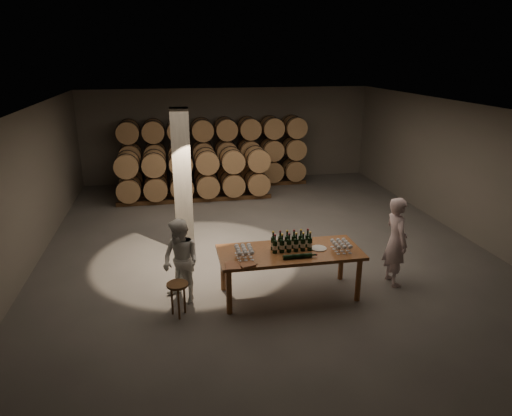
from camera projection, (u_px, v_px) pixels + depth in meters
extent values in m
plane|color=#555350|center=(262.00, 243.00, 10.89)|extent=(12.00, 12.00, 0.00)
plane|color=#605E59|center=(263.00, 107.00, 9.87)|extent=(12.00, 12.00, 0.00)
plane|color=slate|center=(228.00, 135.00, 15.96)|extent=(10.00, 0.00, 10.00)
plane|color=slate|center=(377.00, 324.00, 4.80)|extent=(10.00, 0.00, 10.00)
plane|color=slate|center=(27.00, 190.00, 9.49)|extent=(0.00, 12.00, 12.00)
plane|color=slate|center=(460.00, 169.00, 11.27)|extent=(0.00, 12.00, 12.00)
cube|color=slate|center=(182.00, 180.00, 10.24)|extent=(0.40, 0.40, 3.20)
cylinder|color=brown|center=(229.00, 292.00, 7.82)|extent=(0.10, 0.10, 0.84)
cylinder|color=brown|center=(358.00, 280.00, 8.24)|extent=(0.10, 0.10, 0.84)
cylinder|color=brown|center=(223.00, 270.00, 8.62)|extent=(0.10, 0.10, 0.84)
cylinder|color=brown|center=(341.00, 260.00, 9.04)|extent=(0.10, 0.10, 0.84)
cube|color=brown|center=(290.00, 252.00, 8.29)|extent=(2.60, 1.10, 0.06)
cube|color=#55321D|center=(216.00, 186.00, 15.33)|extent=(6.26, 0.10, 0.12)
cube|color=#55321D|center=(215.00, 182.00, 15.89)|extent=(6.26, 0.10, 0.12)
cylinder|color=#A37D49|center=(132.00, 176.00, 14.99)|extent=(0.70, 0.95, 0.70)
cylinder|color=black|center=(132.00, 178.00, 14.75)|extent=(0.73, 0.04, 0.73)
cylinder|color=black|center=(133.00, 174.00, 15.23)|extent=(0.73, 0.04, 0.73)
cylinder|color=#A37D49|center=(157.00, 175.00, 15.13)|extent=(0.70, 0.95, 0.70)
cylinder|color=black|center=(156.00, 177.00, 14.89)|extent=(0.73, 0.04, 0.73)
cylinder|color=black|center=(157.00, 173.00, 15.37)|extent=(0.73, 0.04, 0.73)
cylinder|color=#A37D49|center=(180.00, 174.00, 15.27)|extent=(0.70, 0.95, 0.70)
cylinder|color=black|center=(181.00, 176.00, 15.03)|extent=(0.73, 0.04, 0.73)
cylinder|color=black|center=(180.00, 172.00, 15.51)|extent=(0.73, 0.04, 0.73)
cylinder|color=#A37D49|center=(204.00, 173.00, 15.41)|extent=(0.70, 0.95, 0.70)
cylinder|color=black|center=(204.00, 175.00, 15.17)|extent=(0.73, 0.04, 0.73)
cylinder|color=black|center=(203.00, 171.00, 15.65)|extent=(0.73, 0.04, 0.73)
cylinder|color=#A37D49|center=(226.00, 172.00, 15.55)|extent=(0.70, 0.95, 0.70)
cylinder|color=black|center=(227.00, 174.00, 15.30)|extent=(0.73, 0.04, 0.73)
cylinder|color=black|center=(226.00, 170.00, 15.79)|extent=(0.73, 0.04, 0.73)
cylinder|color=#A37D49|center=(249.00, 171.00, 15.69)|extent=(0.70, 0.95, 0.70)
cylinder|color=black|center=(250.00, 173.00, 15.44)|extent=(0.73, 0.04, 0.73)
cylinder|color=black|center=(248.00, 169.00, 15.93)|extent=(0.73, 0.04, 0.73)
cylinder|color=#A37D49|center=(271.00, 170.00, 15.82)|extent=(0.70, 0.95, 0.70)
cylinder|color=black|center=(273.00, 172.00, 15.58)|extent=(0.73, 0.04, 0.73)
cylinder|color=black|center=(269.00, 168.00, 16.07)|extent=(0.73, 0.04, 0.73)
cylinder|color=#A37D49|center=(293.00, 169.00, 15.96)|extent=(0.70, 0.95, 0.70)
cylinder|color=black|center=(295.00, 171.00, 15.72)|extent=(0.73, 0.04, 0.73)
cylinder|color=black|center=(291.00, 167.00, 16.21)|extent=(0.73, 0.04, 0.73)
cylinder|color=#A37D49|center=(130.00, 154.00, 14.75)|extent=(0.70, 0.95, 0.70)
cylinder|color=black|center=(130.00, 156.00, 14.51)|extent=(0.73, 0.04, 0.73)
cylinder|color=black|center=(131.00, 153.00, 15.00)|extent=(0.73, 0.04, 0.73)
cylinder|color=#A37D49|center=(155.00, 153.00, 14.89)|extent=(0.70, 0.95, 0.70)
cylinder|color=black|center=(155.00, 155.00, 14.65)|extent=(0.73, 0.04, 0.73)
cylinder|color=black|center=(155.00, 152.00, 15.13)|extent=(0.73, 0.04, 0.73)
cylinder|color=#A37D49|center=(179.00, 152.00, 15.03)|extent=(0.70, 0.95, 0.70)
cylinder|color=black|center=(179.00, 154.00, 14.79)|extent=(0.73, 0.04, 0.73)
cylinder|color=black|center=(179.00, 151.00, 15.27)|extent=(0.73, 0.04, 0.73)
cylinder|color=#A37D49|center=(203.00, 151.00, 15.17)|extent=(0.70, 0.95, 0.70)
cylinder|color=black|center=(203.00, 153.00, 14.93)|extent=(0.73, 0.04, 0.73)
cylinder|color=black|center=(202.00, 150.00, 15.41)|extent=(0.73, 0.04, 0.73)
cylinder|color=#A37D49|center=(226.00, 151.00, 15.31)|extent=(0.70, 0.95, 0.70)
cylinder|color=black|center=(227.00, 152.00, 15.07)|extent=(0.73, 0.04, 0.73)
cylinder|color=black|center=(225.00, 149.00, 15.55)|extent=(0.73, 0.04, 0.73)
cylinder|color=#A37D49|center=(249.00, 150.00, 15.45)|extent=(0.70, 0.95, 0.70)
cylinder|color=black|center=(250.00, 151.00, 15.21)|extent=(0.73, 0.04, 0.73)
cylinder|color=black|center=(248.00, 148.00, 15.69)|extent=(0.73, 0.04, 0.73)
cylinder|color=#A37D49|center=(271.00, 149.00, 15.59)|extent=(0.70, 0.95, 0.70)
cylinder|color=black|center=(273.00, 150.00, 15.34)|extent=(0.73, 0.04, 0.73)
cylinder|color=black|center=(270.00, 147.00, 15.83)|extent=(0.73, 0.04, 0.73)
cylinder|color=#A37D49|center=(293.00, 148.00, 15.73)|extent=(0.70, 0.95, 0.70)
cylinder|color=black|center=(295.00, 149.00, 15.48)|extent=(0.73, 0.04, 0.73)
cylinder|color=black|center=(291.00, 147.00, 15.97)|extent=(0.73, 0.04, 0.73)
cylinder|color=#A37D49|center=(128.00, 131.00, 14.52)|extent=(0.70, 0.95, 0.70)
cylinder|color=black|center=(128.00, 133.00, 14.27)|extent=(0.73, 0.04, 0.73)
cylinder|color=black|center=(129.00, 130.00, 14.76)|extent=(0.73, 0.04, 0.73)
cylinder|color=#A37D49|center=(153.00, 131.00, 14.65)|extent=(0.70, 0.95, 0.70)
cylinder|color=black|center=(153.00, 132.00, 14.41)|extent=(0.73, 0.04, 0.73)
cylinder|color=black|center=(153.00, 129.00, 14.90)|extent=(0.73, 0.04, 0.73)
cylinder|color=#A37D49|center=(178.00, 130.00, 14.79)|extent=(0.70, 0.95, 0.70)
cylinder|color=black|center=(178.00, 131.00, 14.55)|extent=(0.73, 0.04, 0.73)
cylinder|color=black|center=(178.00, 129.00, 15.04)|extent=(0.73, 0.04, 0.73)
cylinder|color=#A37D49|center=(202.00, 129.00, 14.93)|extent=(0.70, 0.95, 0.70)
cylinder|color=black|center=(203.00, 130.00, 14.69)|extent=(0.73, 0.04, 0.73)
cylinder|color=black|center=(201.00, 128.00, 15.17)|extent=(0.73, 0.04, 0.73)
cylinder|color=#A37D49|center=(226.00, 128.00, 15.07)|extent=(0.70, 0.95, 0.70)
cylinder|color=black|center=(227.00, 130.00, 14.83)|extent=(0.73, 0.04, 0.73)
cylinder|color=black|center=(225.00, 127.00, 15.31)|extent=(0.73, 0.04, 0.73)
cylinder|color=#A37D49|center=(249.00, 128.00, 15.21)|extent=(0.70, 0.95, 0.70)
cylinder|color=black|center=(250.00, 129.00, 14.97)|extent=(0.73, 0.04, 0.73)
cylinder|color=black|center=(247.00, 127.00, 15.45)|extent=(0.73, 0.04, 0.73)
cylinder|color=#A37D49|center=(272.00, 127.00, 15.35)|extent=(0.70, 0.95, 0.70)
cylinder|color=black|center=(273.00, 128.00, 15.11)|extent=(0.73, 0.04, 0.73)
cylinder|color=black|center=(270.00, 126.00, 15.59)|extent=(0.73, 0.04, 0.73)
cylinder|color=#A37D49|center=(294.00, 126.00, 15.49)|extent=(0.70, 0.95, 0.70)
cylinder|color=black|center=(296.00, 128.00, 15.25)|extent=(0.73, 0.04, 0.73)
cylinder|color=black|center=(292.00, 125.00, 15.73)|extent=(0.73, 0.04, 0.73)
cube|color=#55321D|center=(196.00, 200.00, 13.89)|extent=(4.70, 0.10, 0.12)
cube|color=#55321D|center=(195.00, 195.00, 14.45)|extent=(4.70, 0.10, 0.12)
cylinder|color=#A37D49|center=(129.00, 188.00, 13.69)|extent=(0.70, 0.95, 0.70)
cylinder|color=black|center=(129.00, 190.00, 13.45)|extent=(0.73, 0.04, 0.73)
cylinder|color=black|center=(130.00, 186.00, 13.93)|extent=(0.73, 0.04, 0.73)
cylinder|color=#A37D49|center=(156.00, 187.00, 13.83)|extent=(0.70, 0.95, 0.70)
cylinder|color=black|center=(156.00, 189.00, 13.59)|extent=(0.73, 0.04, 0.73)
cylinder|color=black|center=(156.00, 184.00, 14.07)|extent=(0.73, 0.04, 0.73)
cylinder|color=#A37D49|center=(182.00, 185.00, 13.97)|extent=(0.70, 0.95, 0.70)
cylinder|color=black|center=(182.00, 188.00, 13.72)|extent=(0.73, 0.04, 0.73)
cylinder|color=black|center=(181.00, 183.00, 14.21)|extent=(0.73, 0.04, 0.73)
cylinder|color=#A37D49|center=(207.00, 184.00, 14.11)|extent=(0.70, 0.95, 0.70)
cylinder|color=black|center=(208.00, 186.00, 13.86)|extent=(0.73, 0.04, 0.73)
cylinder|color=black|center=(207.00, 182.00, 14.35)|extent=(0.73, 0.04, 0.73)
cylinder|color=#A37D49|center=(232.00, 183.00, 14.24)|extent=(0.70, 0.95, 0.70)
cylinder|color=black|center=(233.00, 185.00, 14.00)|extent=(0.73, 0.04, 0.73)
cylinder|color=black|center=(231.00, 181.00, 14.49)|extent=(0.73, 0.04, 0.73)
cylinder|color=#A37D49|center=(257.00, 181.00, 14.38)|extent=(0.70, 0.95, 0.70)
cylinder|color=black|center=(258.00, 184.00, 14.14)|extent=(0.73, 0.04, 0.73)
cylinder|color=black|center=(255.00, 179.00, 14.63)|extent=(0.73, 0.04, 0.73)
cylinder|color=#A37D49|center=(127.00, 164.00, 13.45)|extent=(0.70, 0.95, 0.70)
cylinder|color=black|center=(126.00, 166.00, 13.21)|extent=(0.73, 0.04, 0.73)
cylinder|color=black|center=(128.00, 162.00, 13.69)|extent=(0.73, 0.04, 0.73)
cylinder|color=#A37D49|center=(154.00, 163.00, 13.59)|extent=(0.70, 0.95, 0.70)
cylinder|color=black|center=(154.00, 165.00, 13.35)|extent=(0.73, 0.04, 0.73)
cylinder|color=black|center=(154.00, 161.00, 13.83)|extent=(0.73, 0.04, 0.73)
cylinder|color=#A37D49|center=(180.00, 162.00, 13.73)|extent=(0.70, 0.95, 0.70)
cylinder|color=black|center=(181.00, 164.00, 13.49)|extent=(0.73, 0.04, 0.73)
cylinder|color=black|center=(180.00, 160.00, 13.97)|extent=(0.73, 0.04, 0.73)
cylinder|color=#A37D49|center=(206.00, 161.00, 13.87)|extent=(0.70, 0.95, 0.70)
cylinder|color=black|center=(207.00, 163.00, 13.63)|extent=(0.73, 0.04, 0.73)
cylinder|color=black|center=(206.00, 159.00, 14.11)|extent=(0.73, 0.04, 0.73)
cylinder|color=#A37D49|center=(232.00, 160.00, 14.01)|extent=(0.70, 0.95, 0.70)
cylinder|color=black|center=(233.00, 161.00, 13.77)|extent=(0.73, 0.04, 0.73)
cylinder|color=black|center=(231.00, 158.00, 14.25)|extent=(0.73, 0.04, 0.73)
cylinder|color=#A37D49|center=(257.00, 159.00, 14.15)|extent=(0.70, 0.95, 0.70)
cylinder|color=black|center=(258.00, 160.00, 13.90)|extent=(0.73, 0.04, 0.73)
cylinder|color=black|center=(255.00, 157.00, 14.39)|extent=(0.73, 0.04, 0.73)
cylinder|color=black|center=(275.00, 247.00, 8.15)|extent=(0.09, 0.09, 0.24)
cylinder|color=silver|center=(275.00, 247.00, 8.15)|extent=(0.09, 0.09, 0.08)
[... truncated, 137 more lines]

